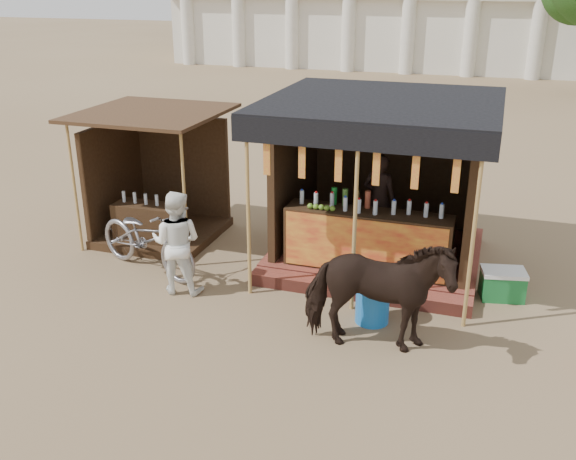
{
  "coord_description": "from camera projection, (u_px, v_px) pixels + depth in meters",
  "views": [
    {
      "loc": [
        2.74,
        -6.67,
        4.55
      ],
      "look_at": [
        0.0,
        1.6,
        1.1
      ],
      "focal_mm": 40.0,
      "sensor_mm": 36.0,
      "label": 1
    }
  ],
  "objects": [
    {
      "name": "cooler",
      "position": [
        502.0,
        284.0,
        9.67
      ],
      "size": [
        0.72,
        0.56,
        0.46
      ],
      "color": "#197131",
      "rests_on": "ground"
    },
    {
      "name": "cow",
      "position": [
        377.0,
        295.0,
        8.12
      ],
      "size": [
        2.0,
        1.12,
        1.6
      ],
      "primitive_type": "imported",
      "rotation": [
        0.0,
        0.0,
        1.71
      ],
      "color": "black",
      "rests_on": "ground"
    },
    {
      "name": "motorbike",
      "position": [
        147.0,
        238.0,
        10.45
      ],
      "size": [
        2.32,
        1.46,
        1.15
      ],
      "primitive_type": "imported",
      "rotation": [
        0.0,
        0.0,
        1.23
      ],
      "color": "gray",
      "rests_on": "ground"
    },
    {
      "name": "secondary_stall",
      "position": [
        153.0,
        192.0,
        11.83
      ],
      "size": [
        2.4,
        2.4,
        2.38
      ],
      "color": "#392514",
      "rests_on": "ground"
    },
    {
      "name": "bystander",
      "position": [
        177.0,
        242.0,
        9.68
      ],
      "size": [
        0.86,
        0.71,
        1.62
      ],
      "primitive_type": "imported",
      "rotation": [
        0.0,
        0.0,
        3.27
      ],
      "color": "white",
      "rests_on": "ground"
    },
    {
      "name": "blue_barrel",
      "position": [
        373.0,
        297.0,
        8.95
      ],
      "size": [
        0.48,
        0.48,
        0.76
      ],
      "primitive_type": "cylinder",
      "rotation": [
        0.0,
        0.0,
        0.02
      ],
      "color": "blue",
      "rests_on": "ground"
    },
    {
      "name": "ground",
      "position": [
        249.0,
        351.0,
        8.36
      ],
      "size": [
        120.0,
        120.0,
        0.0
      ],
      "primitive_type": "plane",
      "color": "#846B4C",
      "rests_on": "ground"
    },
    {
      "name": "main_stall",
      "position": [
        378.0,
        204.0,
        10.65
      ],
      "size": [
        3.6,
        3.61,
        2.78
      ],
      "color": "brown",
      "rests_on": "ground"
    }
  ]
}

